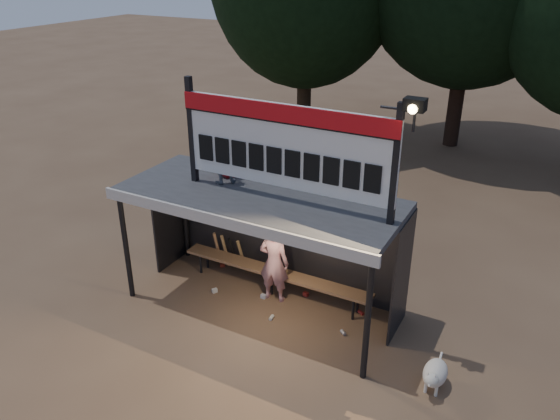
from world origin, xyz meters
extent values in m
plane|color=brown|center=(0.00, 0.00, 0.00)|extent=(80.00, 80.00, 0.00)
imported|color=silver|center=(0.11, 0.33, 0.80)|extent=(0.62, 0.44, 1.61)
imported|color=slate|center=(-0.86, 0.16, 2.81)|extent=(0.61, 0.59, 0.98)
imported|color=#B01B21|center=(-0.95, 0.47, 2.80)|extent=(0.56, 0.52, 0.96)
cube|color=#39393B|center=(0.00, 0.00, 2.26)|extent=(5.00, 2.00, 0.12)
cube|color=silver|center=(0.00, -1.02, 2.22)|extent=(5.10, 0.06, 0.20)
cylinder|color=black|center=(-2.40, -0.90, 1.10)|extent=(0.10, 0.10, 2.20)
cylinder|color=black|center=(2.40, -0.90, 1.10)|extent=(0.10, 0.10, 2.20)
cylinder|color=black|center=(-2.40, 0.90, 1.10)|extent=(0.10, 0.10, 2.20)
cylinder|color=black|center=(2.40, 0.90, 1.10)|extent=(0.10, 0.10, 2.20)
cube|color=black|center=(0.00, 1.00, 1.10)|extent=(5.00, 0.04, 2.20)
cube|color=black|center=(-2.50, 0.50, 1.10)|extent=(0.04, 1.00, 2.20)
cube|color=black|center=(2.50, 0.50, 1.10)|extent=(0.04, 1.00, 2.20)
cylinder|color=black|center=(0.00, 1.00, 2.15)|extent=(5.00, 0.06, 0.06)
cube|color=black|center=(-1.35, 0.00, 3.27)|extent=(0.10, 0.10, 1.90)
cube|color=black|center=(2.35, 0.00, 3.27)|extent=(0.10, 0.10, 1.90)
cube|color=white|center=(0.50, 0.00, 3.27)|extent=(3.80, 0.08, 1.40)
cube|color=red|center=(0.50, -0.05, 3.83)|extent=(3.80, 0.04, 0.28)
cube|color=black|center=(0.50, -0.06, 3.68)|extent=(3.80, 0.02, 0.03)
cube|color=black|center=(-1.03, -0.05, 3.02)|extent=(0.27, 0.03, 0.45)
cube|color=black|center=(-0.69, -0.05, 3.02)|extent=(0.27, 0.03, 0.45)
cube|color=black|center=(-0.35, -0.05, 3.02)|extent=(0.27, 0.03, 0.45)
cube|color=black|center=(-0.01, -0.05, 3.02)|extent=(0.27, 0.03, 0.45)
cube|color=black|center=(0.33, -0.05, 3.02)|extent=(0.27, 0.03, 0.45)
cube|color=black|center=(0.67, -0.05, 3.02)|extent=(0.27, 0.03, 0.45)
cube|color=black|center=(1.01, -0.05, 3.02)|extent=(0.27, 0.03, 0.45)
cube|color=black|center=(1.35, -0.05, 3.02)|extent=(0.27, 0.03, 0.45)
cube|color=black|center=(1.69, -0.05, 3.02)|extent=(0.27, 0.03, 0.45)
cube|color=black|center=(2.03, -0.05, 3.02)|extent=(0.27, 0.03, 0.45)
cylinder|color=black|center=(2.30, 0.00, 4.12)|extent=(0.50, 0.04, 0.04)
cylinder|color=black|center=(2.55, 0.00, 3.97)|extent=(0.04, 0.04, 0.30)
cube|color=black|center=(2.55, -0.05, 4.22)|extent=(0.30, 0.22, 0.18)
sphere|color=#FFD88C|center=(2.55, -0.14, 4.18)|extent=(0.14, 0.14, 0.14)
cube|color=olive|center=(0.00, 0.55, 0.45)|extent=(4.00, 0.35, 0.06)
cylinder|color=black|center=(-1.70, 0.43, 0.23)|extent=(0.05, 0.05, 0.45)
cylinder|color=black|center=(-1.70, 0.67, 0.23)|extent=(0.05, 0.05, 0.45)
cylinder|color=black|center=(0.00, 0.43, 0.23)|extent=(0.05, 0.05, 0.45)
cylinder|color=black|center=(0.00, 0.67, 0.23)|extent=(0.05, 0.05, 0.45)
cylinder|color=black|center=(1.70, 0.43, 0.23)|extent=(0.05, 0.05, 0.45)
cylinder|color=black|center=(1.70, 0.67, 0.23)|extent=(0.05, 0.05, 0.45)
cylinder|color=#312316|center=(-4.00, 10.00, 1.87)|extent=(0.50, 0.50, 3.74)
cylinder|color=black|center=(1.00, 11.50, 2.09)|extent=(0.50, 0.50, 4.18)
ellipsoid|color=silver|center=(3.44, -0.59, 0.27)|extent=(0.36, 0.58, 0.36)
sphere|color=white|center=(3.44, -0.87, 0.36)|extent=(0.22, 0.22, 0.22)
cone|color=beige|center=(3.44, -0.97, 0.34)|extent=(0.10, 0.10, 0.10)
cone|color=beige|center=(3.39, -0.89, 0.46)|extent=(0.06, 0.06, 0.07)
cone|color=beige|center=(3.49, -0.89, 0.46)|extent=(0.06, 0.06, 0.07)
cylinder|color=silver|center=(3.36, -0.77, 0.09)|extent=(0.05, 0.05, 0.18)
cylinder|color=silver|center=(3.52, -0.77, 0.09)|extent=(0.05, 0.05, 0.18)
cylinder|color=white|center=(3.36, -0.41, 0.09)|extent=(0.05, 0.05, 0.18)
cylinder|color=beige|center=(3.52, -0.41, 0.09)|extent=(0.05, 0.05, 0.18)
cylinder|color=silver|center=(3.44, -0.29, 0.34)|extent=(0.04, 0.16, 0.14)
cylinder|color=#A3744C|center=(-1.53, 0.82, 0.43)|extent=(0.08, 0.27, 0.84)
cylinder|color=#A27A4B|center=(-1.33, 0.82, 0.43)|extent=(0.07, 0.30, 0.83)
cylinder|color=black|center=(-1.13, 0.82, 0.43)|extent=(0.08, 0.33, 0.83)
cylinder|color=#9E7B4A|center=(-0.93, 0.82, 0.43)|extent=(0.09, 0.35, 0.82)
cube|color=red|center=(0.61, 0.70, 0.04)|extent=(0.11, 0.09, 0.08)
cylinder|color=silver|center=(1.72, -0.06, 0.04)|extent=(0.14, 0.13, 0.07)
cube|color=silver|center=(-1.03, -0.05, 0.04)|extent=(0.11, 0.12, 0.08)
cylinder|color=red|center=(1.78, 0.65, 0.04)|extent=(0.14, 0.12, 0.07)
cube|color=#BBBBC0|center=(-0.08, 0.24, 0.04)|extent=(0.10, 0.07, 0.08)
cylinder|color=silver|center=(0.39, -0.28, 0.04)|extent=(0.08, 0.13, 0.07)
cube|color=#A82F1C|center=(-1.44, 0.84, 0.04)|extent=(0.12, 0.12, 0.08)
camera|label=1|loc=(4.42, -7.43, 6.12)|focal=35.00mm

